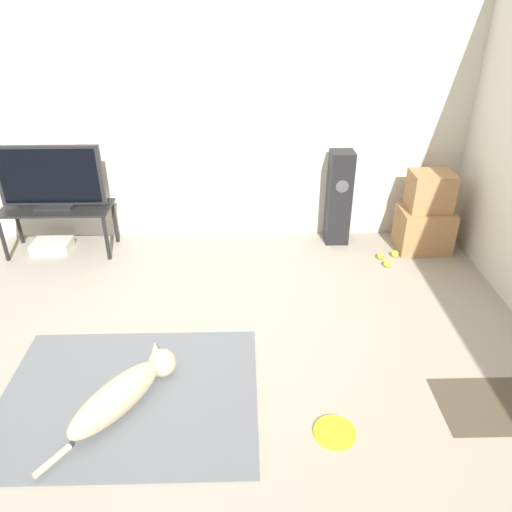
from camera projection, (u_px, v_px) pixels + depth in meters
name	position (u px, v px, depth m)	size (l,w,h in m)	color
ground_plane	(172.00, 376.00, 3.26)	(12.00, 12.00, 0.00)	#9E9384
wall_back	(189.00, 106.00, 4.47)	(8.00, 0.06, 2.55)	beige
area_rug	(129.00, 396.00, 3.10)	(1.58, 1.24, 0.01)	slate
dog	(124.00, 392.00, 2.97)	(0.65, 0.89, 0.24)	beige
frisbee	(335.00, 432.00, 2.84)	(0.25, 0.25, 0.03)	yellow
cardboard_box_lower	(424.00, 229.00, 4.70)	(0.48, 0.38, 0.40)	#A87A4C
cardboard_box_upper	(430.00, 191.00, 4.53)	(0.38, 0.30, 0.35)	#A87A4C
floor_speaker	(339.00, 198.00, 4.73)	(0.22, 0.22, 0.91)	black
tv_stand	(57.00, 213.00, 4.57)	(0.99, 0.41, 0.45)	black
tv	(50.00, 178.00, 4.41)	(0.94, 0.20, 0.57)	#232326
tennis_ball_by_boxes	(387.00, 263.00, 4.48)	(0.07, 0.07, 0.07)	#C6E033
tennis_ball_near_speaker	(381.00, 256.00, 4.60)	(0.07, 0.07, 0.07)	#C6E033
tennis_ball_loose_on_carpet	(395.00, 254.00, 4.64)	(0.07, 0.07, 0.07)	#C6E033
game_console	(52.00, 246.00, 4.75)	(0.35, 0.25, 0.09)	white
door_mat	(497.00, 405.00, 3.03)	(0.71, 0.48, 0.01)	#4C4233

